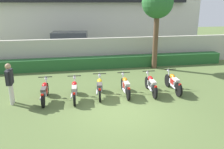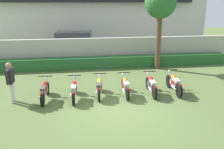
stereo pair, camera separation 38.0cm
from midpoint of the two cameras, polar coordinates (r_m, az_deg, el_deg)
ground at (r=9.36m, az=2.83°, el=-8.69°), size 60.00×60.00×0.00m
building at (r=25.03m, az=-4.75°, el=16.92°), size 22.03×6.50×8.05m
compound_wall at (r=15.74m, az=-2.11°, el=5.54°), size 20.93×0.30×1.84m
hedge_row at (r=15.19m, az=-1.79°, el=2.97°), size 16.74×0.70×0.73m
parked_car at (r=18.93m, az=-8.13°, el=7.39°), size 4.70×2.56×1.89m
tree_near_inspector at (r=14.89m, az=12.47°, el=16.31°), size 1.90×1.90×5.03m
motorcycle_in_row_0 at (r=10.48m, az=-15.06°, el=-3.77°), size 0.60×1.90×0.95m
motorcycle_in_row_1 at (r=10.34m, az=-8.16°, el=-3.64°), size 0.60×1.90×0.94m
motorcycle_in_row_2 at (r=10.55m, az=-2.06°, el=-3.01°), size 0.60×1.78×0.95m
motorcycle_in_row_3 at (r=10.70m, az=4.27°, el=-2.77°), size 0.60×1.86×0.94m
motorcycle_in_row_4 at (r=11.00m, az=10.49°, el=-2.43°), size 0.60×1.89×0.95m
motorcycle_in_row_5 at (r=11.43m, az=15.74°, el=-1.99°), size 0.60×1.97×0.98m
inspector_person at (r=10.52m, az=-22.55°, el=-1.00°), size 0.23×0.69×1.74m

